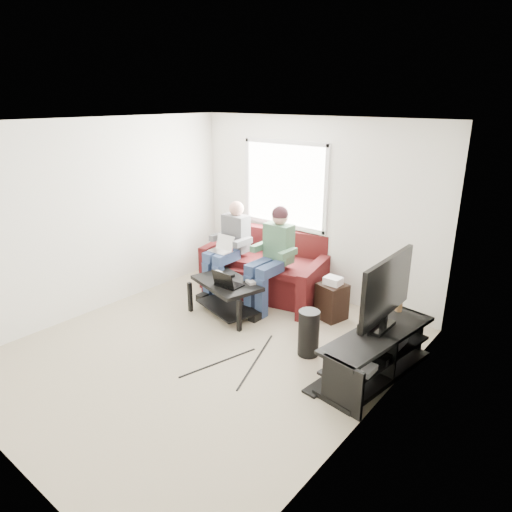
% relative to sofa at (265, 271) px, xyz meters
% --- Properties ---
extents(floor, '(4.50, 4.50, 0.00)m').
position_rel_sofa_xyz_m(floor, '(0.54, -1.82, -0.34)').
color(floor, tan).
rests_on(floor, ground).
extents(ceiling, '(4.50, 4.50, 0.00)m').
position_rel_sofa_xyz_m(ceiling, '(0.54, -1.82, 2.26)').
color(ceiling, white).
rests_on(ceiling, wall_back).
extents(wall_back, '(4.50, 0.00, 4.50)m').
position_rel_sofa_xyz_m(wall_back, '(0.54, 0.43, 0.96)').
color(wall_back, white).
rests_on(wall_back, floor).
extents(wall_left, '(0.00, 4.50, 4.50)m').
position_rel_sofa_xyz_m(wall_left, '(-1.46, -1.82, 0.96)').
color(wall_left, white).
rests_on(wall_left, floor).
extents(wall_right, '(0.00, 4.50, 4.50)m').
position_rel_sofa_xyz_m(wall_right, '(2.54, -1.82, 0.96)').
color(wall_right, white).
rests_on(wall_right, floor).
extents(window, '(1.48, 0.04, 1.28)m').
position_rel_sofa_xyz_m(window, '(0.04, 0.41, 1.26)').
color(window, white).
rests_on(window, wall_back).
extents(sofa, '(2.16, 1.26, 0.93)m').
position_rel_sofa_xyz_m(sofa, '(0.00, 0.00, 0.00)').
color(sofa, '#471114').
rests_on(sofa, floor).
extents(person_left, '(0.40, 0.70, 1.39)m').
position_rel_sofa_xyz_m(person_left, '(-0.40, -0.36, 0.43)').
color(person_left, navy).
rests_on(person_left, sofa).
extents(person_right, '(0.40, 0.71, 1.43)m').
position_rel_sofa_xyz_m(person_right, '(0.40, -0.34, 0.49)').
color(person_right, navy).
rests_on(person_right, sofa).
extents(laptop_silver, '(0.37, 0.30, 0.24)m').
position_rel_sofa_xyz_m(laptop_silver, '(-0.40, -0.53, 0.42)').
color(laptop_silver, silver).
rests_on(laptop_silver, person_left).
extents(coffee_table, '(1.08, 0.82, 0.48)m').
position_rel_sofa_xyz_m(coffee_table, '(0.08, -0.94, 0.02)').
color(coffee_table, black).
rests_on(coffee_table, floor).
extents(laptop_black, '(0.41, 0.35, 0.24)m').
position_rel_sofa_xyz_m(laptop_black, '(0.20, -1.02, 0.26)').
color(laptop_black, black).
rests_on(laptop_black, coffee_table).
extents(controller_a, '(0.16, 0.12, 0.04)m').
position_rel_sofa_xyz_m(controller_a, '(-0.20, -0.82, 0.16)').
color(controller_a, silver).
rests_on(controller_a, coffee_table).
extents(controller_b, '(0.16, 0.14, 0.04)m').
position_rel_sofa_xyz_m(controller_b, '(-0.02, -0.76, 0.16)').
color(controller_b, black).
rests_on(controller_b, coffee_table).
extents(controller_c, '(0.16, 0.14, 0.04)m').
position_rel_sofa_xyz_m(controller_c, '(0.38, -0.79, 0.16)').
color(controller_c, gray).
rests_on(controller_c, coffee_table).
extents(tv_stand, '(0.67, 1.59, 0.51)m').
position_rel_sofa_xyz_m(tv_stand, '(2.31, -1.02, -0.11)').
color(tv_stand, black).
rests_on(tv_stand, floor).
extents(tv, '(0.12, 1.10, 0.81)m').
position_rel_sofa_xyz_m(tv, '(2.31, -0.92, 0.63)').
color(tv, black).
rests_on(tv, tv_stand).
extents(soundbar, '(0.12, 0.50, 0.10)m').
position_rel_sofa_xyz_m(soundbar, '(2.19, -0.92, 0.22)').
color(soundbar, black).
rests_on(soundbar, tv_stand).
extents(drink_cup, '(0.08, 0.08, 0.12)m').
position_rel_sofa_xyz_m(drink_cup, '(2.26, -0.39, 0.23)').
color(drink_cup, '#9C6F43').
rests_on(drink_cup, tv_stand).
extents(console_white, '(0.30, 0.22, 0.06)m').
position_rel_sofa_xyz_m(console_white, '(2.31, -1.42, -0.04)').
color(console_white, silver).
rests_on(console_white, tv_stand).
extents(console_grey, '(0.34, 0.26, 0.08)m').
position_rel_sofa_xyz_m(console_grey, '(2.31, -0.72, -0.03)').
color(console_grey, gray).
rests_on(console_grey, tv_stand).
extents(console_black, '(0.38, 0.30, 0.07)m').
position_rel_sofa_xyz_m(console_black, '(2.31, -1.07, -0.03)').
color(console_black, black).
rests_on(console_black, tv_stand).
extents(subwoofer, '(0.24, 0.24, 0.55)m').
position_rel_sofa_xyz_m(subwoofer, '(1.52, -1.13, -0.06)').
color(subwoofer, black).
rests_on(subwoofer, floor).
extents(keyboard_floor, '(0.21, 0.51, 0.03)m').
position_rel_sofa_xyz_m(keyboard_floor, '(1.98, -1.55, -0.32)').
color(keyboard_floor, black).
rests_on(keyboard_floor, floor).
extents(end_table, '(0.33, 0.33, 0.59)m').
position_rel_sofa_xyz_m(end_table, '(1.26, -0.15, -0.07)').
color(end_table, black).
rests_on(end_table, floor).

